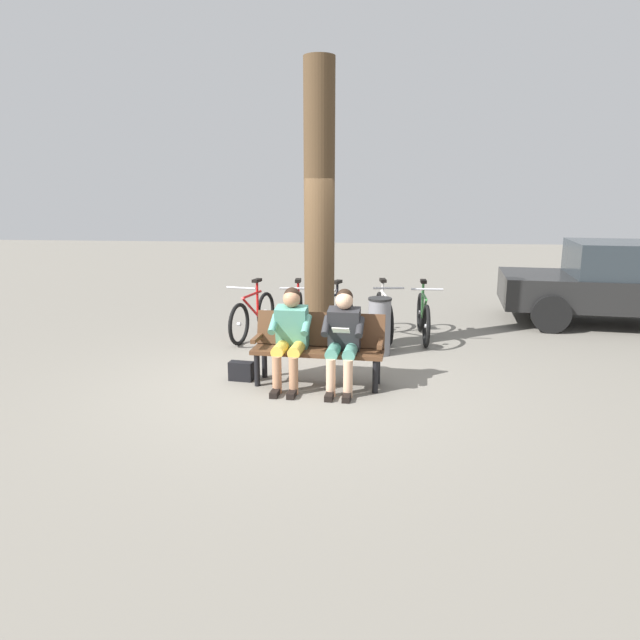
{
  "coord_description": "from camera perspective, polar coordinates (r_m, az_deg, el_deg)",
  "views": [
    {
      "loc": [
        -0.95,
        6.69,
        2.33
      ],
      "look_at": [
        -0.28,
        -0.29,
        0.75
      ],
      "focal_mm": 32.13,
      "sensor_mm": 36.0,
      "label": 1
    }
  ],
  "objects": [
    {
      "name": "bicycle_orange",
      "position": [
        9.34,
        6.38,
        0.44
      ],
      "size": [
        0.48,
        1.67,
        0.94
      ],
      "rotation": [
        0.0,
        0.0,
        1.71
      ],
      "color": "black",
      "rests_on": "ground"
    },
    {
      "name": "bicycle_silver",
      "position": [
        9.33,
        10.24,
        0.3
      ],
      "size": [
        0.48,
        1.68,
        0.94
      ],
      "rotation": [
        0.0,
        0.0,
        1.59
      ],
      "color": "black",
      "rests_on": "ground"
    },
    {
      "name": "bicycle_green",
      "position": [
        9.13,
        1.26,
        0.23
      ],
      "size": [
        0.67,
        1.61,
        0.94
      ],
      "rotation": [
        0.0,
        0.0,
        1.24
      ],
      "color": "black",
      "rests_on": "ground"
    },
    {
      "name": "litter_bin",
      "position": [
        8.32,
        5.94,
        -0.63
      ],
      "size": [
        0.34,
        0.34,
        0.84
      ],
      "color": "slate",
      "rests_on": "ground"
    },
    {
      "name": "parked_car",
      "position": [
        11.47,
        28.54,
        3.36
      ],
      "size": [
        4.39,
        2.41,
        1.47
      ],
      "rotation": [
        0.0,
        0.0,
        -0.12
      ],
      "color": "black",
      "rests_on": "ground"
    },
    {
      "name": "bench",
      "position": [
        7.03,
        -0.12,
        -2.33
      ],
      "size": [
        1.63,
        0.6,
        0.87
      ],
      "rotation": [
        0.0,
        0.0,
        -0.07
      ],
      "color": "#51331E",
      "rests_on": "ground"
    },
    {
      "name": "tree_trunk",
      "position": [
        8.09,
        -0.07,
        10.6
      ],
      "size": [
        0.43,
        0.43,
        4.07
      ],
      "primitive_type": "cylinder",
      "color": "#4C3823",
      "rests_on": "ground"
    },
    {
      "name": "person_reading",
      "position": [
        6.79,
        2.31,
        -1.51
      ],
      "size": [
        0.51,
        0.79,
        1.2
      ],
      "rotation": [
        0.0,
        0.0,
        -0.07
      ],
      "color": "#262628",
      "rests_on": "ground"
    },
    {
      "name": "handbag",
      "position": [
        7.29,
        -7.86,
        -5.06
      ],
      "size": [
        0.32,
        0.18,
        0.24
      ],
      "primitive_type": "cube",
      "rotation": [
        0.0,
        0.0,
        -0.13
      ],
      "color": "black",
      "rests_on": "ground"
    },
    {
      "name": "person_companion",
      "position": [
        6.9,
        -2.97,
        -1.29
      ],
      "size": [
        0.51,
        0.79,
        1.2
      ],
      "rotation": [
        0.0,
        0.0,
        -0.07
      ],
      "color": "#4C8C7A",
      "rests_on": "ground"
    },
    {
      "name": "bicycle_purple",
      "position": [
        9.27,
        -2.25,
        0.41
      ],
      "size": [
        0.48,
        1.68,
        0.94
      ],
      "rotation": [
        0.0,
        0.0,
        1.63
      ],
      "color": "black",
      "rests_on": "ground"
    },
    {
      "name": "bicycle_red",
      "position": [
        9.34,
        -6.68,
        0.43
      ],
      "size": [
        0.55,
        1.65,
        0.94
      ],
      "rotation": [
        0.0,
        0.0,
        1.35
      ],
      "color": "black",
      "rests_on": "ground"
    },
    {
      "name": "ground_plane",
      "position": [
        7.14,
        -2.44,
        -6.34
      ],
      "size": [
        40.0,
        40.0,
        0.0
      ],
      "primitive_type": "plane",
      "color": "slate"
    }
  ]
}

